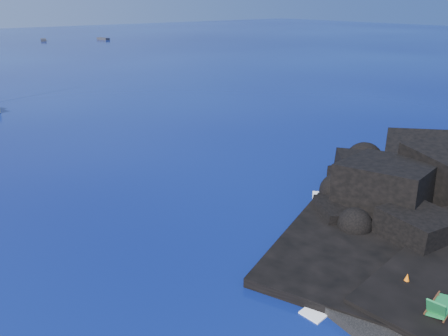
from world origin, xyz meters
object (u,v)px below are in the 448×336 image
object	(u,v)px
distant_boat_b	(103,40)
marker_cone	(407,280)
distant_boat_a	(44,41)
deck_chair	(443,301)

from	to	relation	value
distant_boat_b	marker_cone	bearing A→B (deg)	-118.11
distant_boat_a	distant_boat_b	size ratio (longest dim) A/B	0.97
distant_boat_a	deck_chair	bearing A→B (deg)	-86.62
deck_chair	marker_cone	world-z (taller)	deck_chair
distant_boat_b	distant_boat_a	bearing A→B (deg)	145.39
marker_cone	deck_chair	bearing A→B (deg)	-109.49
distant_boat_a	marker_cone	bearing A→B (deg)	-86.51
marker_cone	distant_boat_b	xyz separation A→B (m)	(41.33, 121.43, -0.65)
marker_cone	distant_boat_a	bearing A→B (deg)	78.54
marker_cone	distant_boat_a	size ratio (longest dim) A/B	0.13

